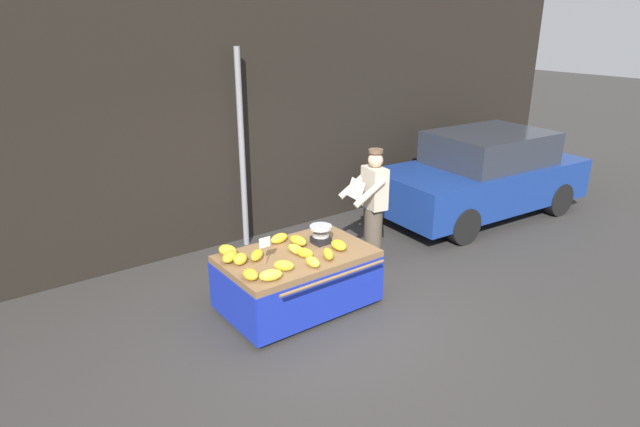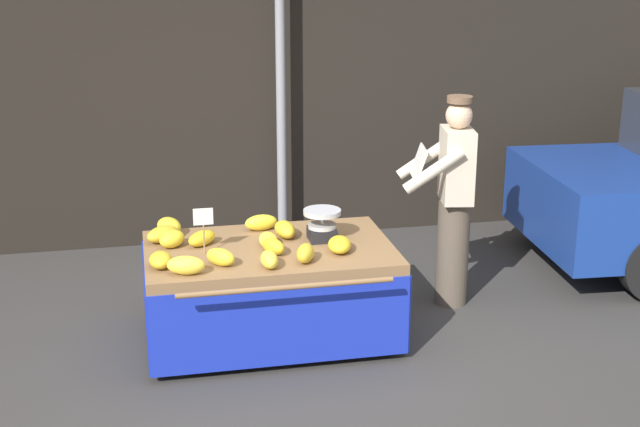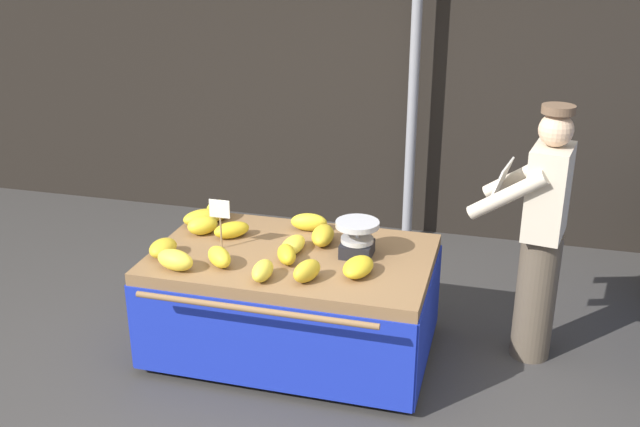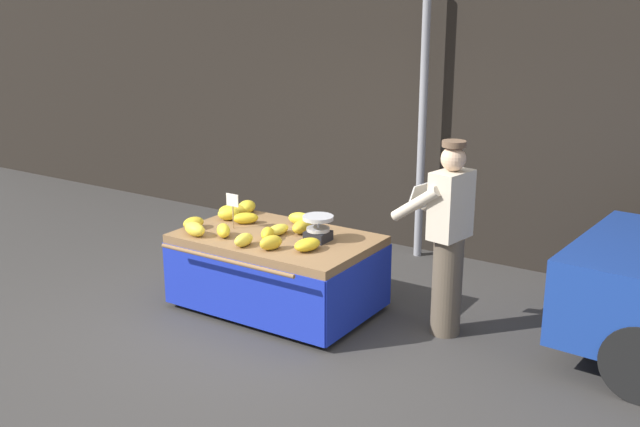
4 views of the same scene
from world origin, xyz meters
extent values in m
plane|color=#383533|center=(0.00, 0.00, 0.00)|extent=(60.00, 60.00, 0.00)
cube|color=black|center=(0.00, 2.92, 2.01)|extent=(16.00, 0.24, 4.03)
cylinder|color=gray|center=(0.33, 2.58, 1.51)|extent=(0.09, 0.09, 3.01)
cube|color=olive|center=(-0.12, 0.48, 0.69)|extent=(1.80, 1.12, 0.08)
cylinder|color=black|center=(-0.94, 0.48, 0.34)|extent=(0.05, 0.68, 0.68)
cylinder|color=#B7B7BC|center=(-0.97, 0.48, 0.34)|extent=(0.01, 0.12, 0.12)
cylinder|color=black|center=(0.70, 0.48, 0.34)|extent=(0.05, 0.68, 0.68)
cylinder|color=#B7B7BC|center=(0.73, 0.48, 0.34)|extent=(0.01, 0.12, 0.12)
cylinder|color=#4C4742|center=(-0.12, 0.96, 0.32)|extent=(0.05, 0.05, 0.65)
cube|color=#192DB2|center=(-0.12, -0.08, 0.35)|extent=(1.80, 0.02, 0.59)
cube|color=#192DB2|center=(-0.12, 1.04, 0.35)|extent=(1.80, 0.02, 0.59)
cube|color=#192DB2|center=(-1.02, 0.48, 0.35)|extent=(0.02, 1.12, 0.59)
cube|color=#192DB2|center=(0.78, 0.48, 0.35)|extent=(0.02, 1.12, 0.59)
cylinder|color=olive|center=(-0.12, -0.26, 0.71)|extent=(1.44, 0.04, 0.04)
cube|color=black|center=(0.29, 0.56, 0.77)|extent=(0.20, 0.20, 0.09)
cylinder|color=#B7B7BC|center=(0.29, 0.56, 0.87)|extent=(0.02, 0.02, 0.11)
cylinder|color=#B7B7BC|center=(0.29, 0.56, 0.94)|extent=(0.28, 0.28, 0.03)
cylinder|color=#B7B7BC|center=(0.29, 0.56, 0.84)|extent=(0.21, 0.21, 0.03)
cylinder|color=#997A51|center=(-0.59, 0.43, 0.84)|extent=(0.01, 0.01, 0.22)
cube|color=white|center=(-0.59, 0.43, 1.01)|extent=(0.14, 0.01, 0.12)
ellipsoid|color=gold|center=(0.03, 0.68, 0.79)|extent=(0.17, 0.28, 0.12)
ellipsoid|color=yellow|center=(-0.18, 0.07, 0.78)|extent=(0.12, 0.22, 0.11)
ellipsoid|color=gold|center=(-0.59, 0.62, 0.78)|extent=(0.27, 0.27, 0.11)
ellipsoid|color=yellow|center=(-0.82, 0.92, 0.79)|extent=(0.23, 0.29, 0.13)
ellipsoid|color=gold|center=(0.36, 0.28, 0.78)|extent=(0.22, 0.30, 0.11)
ellipsoid|color=yellow|center=(-0.74, 0.06, 0.79)|extent=(0.29, 0.21, 0.13)
ellipsoid|color=yellow|center=(-0.50, 0.18, 0.79)|extent=(0.25, 0.25, 0.12)
ellipsoid|color=gold|center=(-0.11, 0.33, 0.78)|extent=(0.20, 0.24, 0.11)
ellipsoid|color=gold|center=(0.08, 0.13, 0.79)|extent=(0.19, 0.25, 0.13)
ellipsoid|color=gold|center=(-0.90, 0.22, 0.78)|extent=(0.17, 0.23, 0.11)
ellipsoid|color=yellow|center=(-0.12, 0.88, 0.79)|extent=(0.27, 0.16, 0.12)
ellipsoid|color=gold|center=(-0.87, 0.77, 0.79)|extent=(0.31, 0.30, 0.12)
ellipsoid|color=yellow|center=(-0.81, 0.63, 0.79)|extent=(0.26, 0.26, 0.13)
ellipsoid|color=yellow|center=(-0.12, 0.50, 0.77)|extent=(0.14, 0.29, 0.09)
cylinder|color=brown|center=(1.44, 0.85, 0.44)|extent=(0.26, 0.26, 0.88)
cube|color=beige|center=(1.44, 0.85, 1.17)|extent=(0.29, 0.41, 0.58)
sphere|color=#DBB28E|center=(1.44, 0.85, 1.56)|extent=(0.21, 0.21, 0.21)
cylinder|color=brown|center=(1.44, 0.85, 1.69)|extent=(0.20, 0.20, 0.05)
cylinder|color=beige|center=(1.19, 0.68, 1.18)|extent=(0.49, 0.17, 0.37)
cylinder|color=beige|center=(1.26, 1.09, 1.18)|extent=(0.49, 0.17, 0.37)
cube|color=silver|center=(1.14, 0.90, 1.19)|extent=(0.15, 0.35, 0.25)
cube|color=navy|center=(4.36, 1.27, 0.60)|extent=(4.00, 1.95, 0.70)
cube|color=#2D333D|center=(4.51, 1.26, 1.23)|extent=(2.12, 1.63, 0.56)
cylinder|color=black|center=(3.10, 0.56, 0.30)|extent=(0.61, 0.22, 0.60)
cylinder|color=black|center=(3.21, 2.13, 0.30)|extent=(0.61, 0.22, 0.60)
cylinder|color=black|center=(5.52, 0.41, 0.30)|extent=(0.61, 0.22, 0.60)
cylinder|color=black|center=(5.62, 1.97, 0.30)|extent=(0.61, 0.22, 0.60)
camera|label=1|loc=(-3.42, -4.46, 3.42)|focal=30.38mm
camera|label=2|loc=(-1.00, -5.52, 2.90)|focal=49.64mm
camera|label=3|loc=(1.18, -3.63, 2.71)|focal=41.00mm
camera|label=4|loc=(3.81, -4.81, 2.85)|focal=41.95mm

